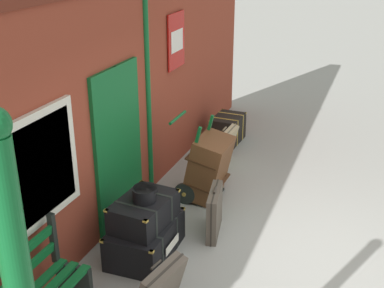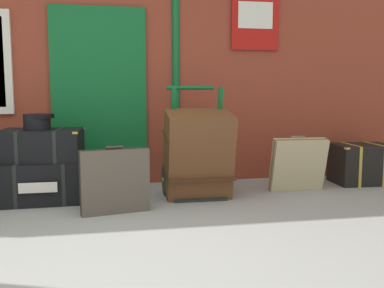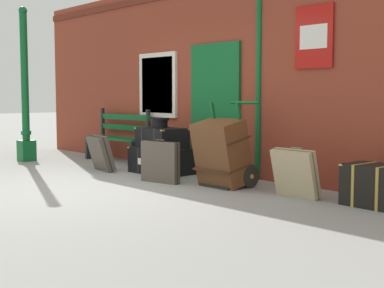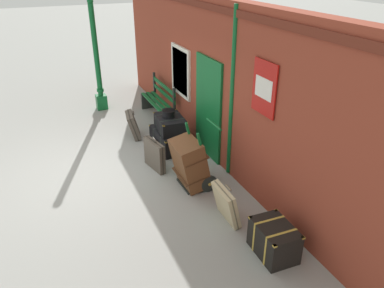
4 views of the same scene
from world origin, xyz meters
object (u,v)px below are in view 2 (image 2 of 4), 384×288
at_px(round_hatbox, 38,121).
at_px(suitcase_tan, 298,164).
at_px(porters_trolley, 195,170).
at_px(large_brown_trunk, 198,154).
at_px(steamer_trunk_middle, 42,145).
at_px(suitcase_beige, 115,181).
at_px(steamer_trunk_base, 43,180).
at_px(corner_trunk, 362,164).

bearing_deg(round_hatbox, suitcase_tan, -1.68).
distance_m(porters_trolley, large_brown_trunk, 0.27).
height_order(steamer_trunk_middle, large_brown_trunk, large_brown_trunk).
bearing_deg(suitcase_beige, porters_trolley, 33.14).
bearing_deg(porters_trolley, large_brown_trunk, -90.00).
relative_size(large_brown_trunk, suitcase_tan, 1.51).
bearing_deg(steamer_trunk_base, suitcase_beige, -40.32).
distance_m(steamer_trunk_middle, large_brown_trunk, 1.62).
relative_size(steamer_trunk_middle, large_brown_trunk, 0.89).
xyz_separation_m(large_brown_trunk, corner_trunk, (2.13, 0.38, -0.24)).
xyz_separation_m(steamer_trunk_middle, large_brown_trunk, (1.60, -0.23, -0.10)).
bearing_deg(porters_trolley, suitcase_tan, -2.84).
distance_m(steamer_trunk_middle, corner_trunk, 3.75).
bearing_deg(suitcase_beige, steamer_trunk_base, 139.68).
height_order(round_hatbox, corner_trunk, round_hatbox).
bearing_deg(porters_trolley, steamer_trunk_middle, 178.19).
relative_size(round_hatbox, large_brown_trunk, 0.32).
xyz_separation_m(steamer_trunk_base, round_hatbox, (-0.02, -0.02, 0.62)).
bearing_deg(round_hatbox, large_brown_trunk, -7.05).
bearing_deg(large_brown_trunk, steamer_trunk_base, 171.96).
bearing_deg(round_hatbox, suitcase_beige, -38.23).
height_order(round_hatbox, suitcase_tan, round_hatbox).
height_order(large_brown_trunk, corner_trunk, large_brown_trunk).
bearing_deg(corner_trunk, steamer_trunk_base, -177.68).
xyz_separation_m(suitcase_beige, corner_trunk, (3.00, 0.77, -0.06)).
bearing_deg(corner_trunk, round_hatbox, -177.32).
height_order(steamer_trunk_base, porters_trolley, porters_trolley).
distance_m(steamer_trunk_base, suitcase_beige, 0.96).
bearing_deg(large_brown_trunk, round_hatbox, 172.95).
height_order(suitcase_tan, suitcase_beige, suitcase_beige).
height_order(steamer_trunk_middle, corner_trunk, steamer_trunk_middle).
xyz_separation_m(steamer_trunk_base, suitcase_tan, (2.77, -0.11, 0.10)).
xyz_separation_m(steamer_trunk_middle, suitcase_beige, (0.73, -0.62, -0.28)).
relative_size(suitcase_tan, suitcase_beige, 0.97).
xyz_separation_m(round_hatbox, porters_trolley, (1.63, -0.02, -0.56)).
distance_m(round_hatbox, corner_trunk, 3.80).
bearing_deg(suitcase_beige, suitcase_tan, 14.02).
bearing_deg(suitcase_tan, porters_trolley, 177.16).
bearing_deg(steamer_trunk_middle, porters_trolley, -1.81).
xyz_separation_m(round_hatbox, suitcase_beige, (0.75, -0.59, -0.53)).
xyz_separation_m(steamer_trunk_middle, corner_trunk, (3.73, 0.15, -0.34)).
height_order(porters_trolley, corner_trunk, porters_trolley).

